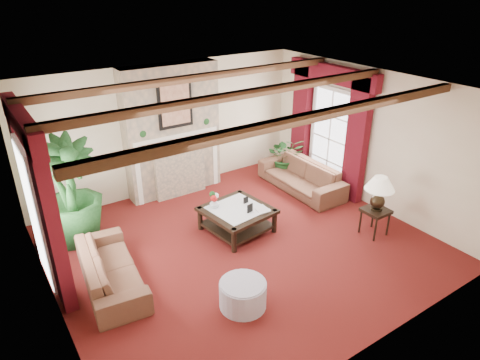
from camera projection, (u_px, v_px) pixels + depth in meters
floor at (242, 245)px, 7.40m from camera, size 6.00×6.00×0.00m
ceiling at (242, 90)px, 6.24m from camera, size 6.00×6.00×0.00m
back_wall at (168, 128)px, 8.89m from camera, size 6.00×0.02×2.70m
left_wall at (42, 230)px, 5.31m from camera, size 0.02×5.50×2.70m
right_wall at (369, 139)px, 8.33m from camera, size 0.02×5.50×2.70m
ceiling_beams at (242, 94)px, 6.27m from camera, size 6.00×3.00×0.12m
fireplace at (167, 64)px, 8.16m from camera, size 2.00×0.52×2.70m
french_door_left at (18, 147)px, 5.74m from camera, size 0.10×1.10×2.16m
french_door_right at (335, 89)px, 8.73m from camera, size 0.10×1.10×2.16m
curtains_left at (20, 116)px, 5.62m from camera, size 0.20×2.40×2.55m
curtains_right at (333, 69)px, 8.50m from camera, size 0.20×2.40×2.55m
sofa_left at (109, 263)px, 6.32m from camera, size 2.04×1.01×0.75m
sofa_right at (301, 172)px, 9.19m from camera, size 2.09×0.65×0.81m
potted_palm at (74, 213)px, 7.33m from camera, size 1.50×2.14×1.06m
small_plant at (285, 160)px, 9.92m from camera, size 1.60×1.62×0.73m
coffee_table at (237, 220)px, 7.74m from camera, size 1.23×1.23×0.45m
side_table at (374, 222)px, 7.63m from camera, size 0.53×0.53×0.50m
ottoman at (243, 295)px, 5.96m from camera, size 0.66×0.66×0.39m
table_lamp at (379, 193)px, 7.38m from camera, size 0.51×0.51×0.65m
flower_vase at (215, 203)px, 7.65m from camera, size 0.26×0.26×0.18m
book at (256, 204)px, 7.50m from camera, size 0.22×0.06×0.30m
photo_frame_a at (250, 208)px, 7.48m from camera, size 0.13×0.04×0.17m
photo_frame_b at (246, 200)px, 7.80m from camera, size 0.10×0.03×0.13m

